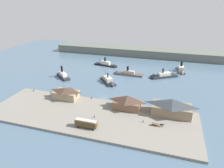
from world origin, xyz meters
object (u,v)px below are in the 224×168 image
ferry_departing_north (181,70)px  ferry_approaching_east (161,76)px  ferry_shed_central_terminal (172,107)px  mooring_post_center_east (51,92)px  horse_cart (158,124)px  pedestrian_near_east_shed (34,90)px  ferry_shed_customs_shed (66,93)px  ferry_near_quay (109,82)px  mooring_post_west (92,98)px  ferry_mid_harbor (125,73)px  street_tram (86,123)px  ferry_moored_east (108,65)px  ferry_moored_west (62,75)px  pedestrian_near_west_shed (94,116)px  pedestrian_near_cart (143,121)px  ferry_shed_west_terminal (127,102)px

ferry_departing_north → ferry_approaching_east: ferry_departing_north is taller
ferry_shed_central_terminal → mooring_post_center_east: size_ratio=22.36×
horse_cart → ferry_departing_north: size_ratio=0.30×
pedestrian_near_east_shed → mooring_post_center_east: size_ratio=1.77×
ferry_shed_central_terminal → ferry_departing_north: size_ratio=1.01×
ferry_shed_customs_shed → ferry_near_quay: bearing=62.2°
mooring_post_west → ferry_near_quay: (2.23, 28.36, -0.36)m
ferry_mid_harbor → ferry_approaching_east: size_ratio=1.08×
street_tram → ferry_approaching_east: (28.72, 79.67, -2.36)m
mooring_post_center_east → ferry_moored_east: 69.70m
ferry_shed_central_terminal → ferry_moored_west: ferry_shed_central_terminal is taller
ferry_shed_customs_shed → ferry_departing_north: size_ratio=0.74×
mooring_post_center_east → ferry_near_quay: (30.60, 28.56, -0.36)m
street_tram → ferry_approaching_east: 84.72m
mooring_post_center_east → pedestrian_near_east_shed: bearing=-174.1°
horse_cart → ferry_departing_north: (12.63, 87.61, -0.63)m
street_tram → mooring_post_center_east: (-37.19, 28.09, -1.97)m
ferry_mid_harbor → ferry_near_quay: bearing=-108.9°
horse_cart → ferry_mid_harbor: 73.99m
ferry_approaching_east → ferry_moored_west: bearing=-163.8°
mooring_post_west → ferry_approaching_east: size_ratio=0.04×
ferry_shed_central_terminal → pedestrian_near_west_shed: ferry_shed_central_terminal is taller
pedestrian_near_west_shed → ferry_moored_west: ferry_moored_west is taller
mooring_post_west → ferry_departing_north: size_ratio=0.05×
ferry_shed_central_terminal → ferry_moored_east: bearing=128.7°
pedestrian_near_east_shed → pedestrian_near_cart: bearing=-11.4°
horse_cart → mooring_post_west: bearing=156.9°
ferry_shed_west_terminal → street_tram: 27.14m
pedestrian_near_cart → pedestrian_near_east_shed: pedestrian_near_east_shed is taller
pedestrian_near_west_shed → ferry_shed_west_terminal: bearing=45.7°
pedestrian_near_west_shed → ferry_moored_east: size_ratio=0.07×
street_tram → ferry_moored_west: size_ratio=0.63×
ferry_shed_west_terminal → pedestrian_near_east_shed: ferry_shed_west_terminal is taller
mooring_post_center_east → ferry_moored_east: bearing=75.7°
ferry_shed_west_terminal → ferry_departing_north: (30.35, 75.48, -3.64)m
pedestrian_near_cart → mooring_post_center_east: pedestrian_near_cart is taller
ferry_moored_east → ferry_moored_west: bearing=-124.5°
mooring_post_west → ferry_shed_central_terminal: bearing=-5.9°
ferry_departing_north → ferry_shed_central_terminal: bearing=-95.2°
ferry_shed_central_terminal → ferry_departing_north: 75.40m
pedestrian_near_cart → mooring_post_center_east: bearing=165.4°
horse_cart → mooring_post_center_east: size_ratio=6.57×
mooring_post_west → ferry_approaching_east: (37.55, 51.37, -0.39)m
ferry_shed_west_terminal → street_tram: (-14.31, -23.01, -1.51)m
pedestrian_near_east_shed → ferry_departing_north: size_ratio=0.08×
ferry_mid_harbor → ferry_shed_customs_shed: bearing=-114.4°
pedestrian_near_cart → ferry_shed_customs_shed: bearing=165.9°
street_tram → ferry_departing_north: (44.66, 98.49, -2.12)m
ferry_shed_central_terminal → street_tram: 44.55m
ferry_shed_central_terminal → ferry_mid_harbor: 65.98m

